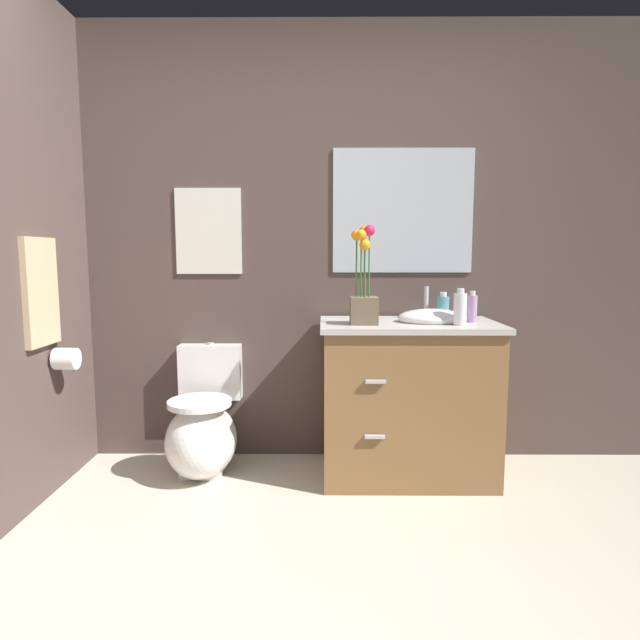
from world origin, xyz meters
The scene contains 11 objects.
wall_back centered at (0.20, 1.75, 1.25)m, with size 3.99×0.05×2.50m, color #4C3D38.
toilet centered at (-0.57, 1.46, 0.24)m, with size 0.38×0.59×0.69m.
vanity_cabinet centered at (0.55, 1.43, 0.44)m, with size 0.94×0.56×1.03m.
flower_vase centered at (0.30, 1.34, 1.01)m, with size 0.14×0.14×0.50m.
soap_bottle centered at (0.88, 1.42, 0.92)m, with size 0.05×0.05×0.17m.
lotion_bottle centered at (0.75, 1.54, 0.91)m, with size 0.06×0.06×0.15m.
hand_wash_bottle centered at (0.78, 1.30, 0.93)m, with size 0.07×0.07×0.19m.
wall_poster centered at (-0.57, 1.72, 1.34)m, with size 0.38×0.01×0.49m, color silver.
wall_mirror centered at (0.54, 1.72, 1.45)m, with size 0.80×0.01×0.70m, color #B2BCC6.
hanging_towel centered at (-1.27, 1.16, 1.03)m, with size 0.03×0.28×0.52m, color tan.
toilet_paper_roll centered at (-1.21, 1.26, 0.68)m, with size 0.11×0.11×0.11m, color white.
Camera 1 is at (0.09, -1.39, 1.21)m, focal length 30.07 mm.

